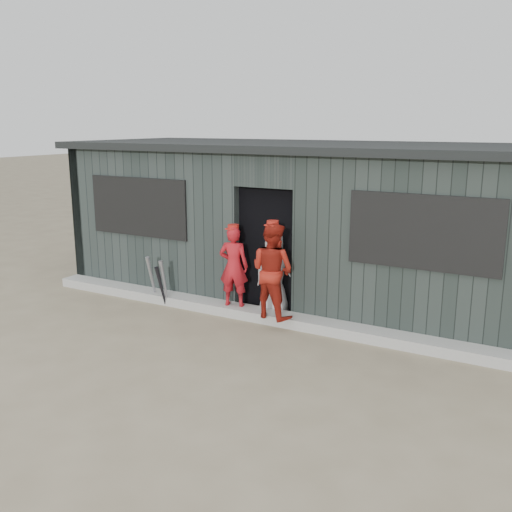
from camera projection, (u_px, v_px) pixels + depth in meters
The scene contains 9 objects.
ground at pixel (187, 361), 7.24m from camera, with size 80.00×80.00×0.00m, color #766951.
curb at pixel (257, 314), 8.77m from camera, with size 8.00×0.36×0.15m, color #9C9B96.
bat_left at pixel (152, 279), 9.51m from camera, with size 0.07×0.07×0.84m, color gray.
bat_mid at pixel (164, 283), 9.29m from camera, with size 0.07×0.07×0.79m, color gray.
bat_right at pixel (161, 286), 9.28m from camera, with size 0.07×0.07×0.70m, color black.
player_red_left at pixel (234, 266), 8.83m from camera, with size 0.46×0.30×1.26m, color #AE151D.
player_red_right at pixel (272, 270), 8.28m from camera, with size 0.69×0.54×1.42m, color maroon.
player_grey_back at pixel (275, 275), 8.84m from camera, with size 0.64×0.41×1.30m, color #A4A4A4.
dugout at pixel (303, 221), 9.93m from camera, with size 8.30×3.30×2.62m.
Camera 1 is at (4.04, -5.47, 2.95)m, focal length 40.00 mm.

